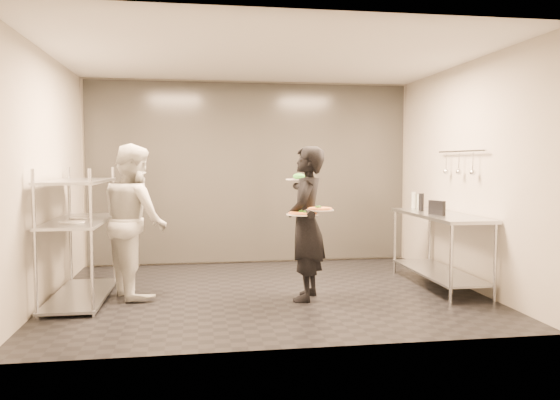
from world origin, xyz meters
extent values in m
cube|color=black|center=(0.00, 0.00, 0.00)|extent=(5.00, 4.00, 0.00)
cube|color=silver|center=(0.00, 0.00, 2.80)|extent=(5.00, 4.00, 0.00)
cube|color=#B1AB9F|center=(0.00, 2.00, 1.40)|extent=(5.00, 0.00, 2.80)
cube|color=#B1AB9F|center=(0.00, -2.00, 1.40)|extent=(5.00, 0.00, 2.80)
cube|color=#B1AB9F|center=(-2.50, 0.00, 1.40)|extent=(0.00, 4.00, 2.80)
cube|color=#B1AB9F|center=(2.50, 0.00, 1.40)|extent=(0.00, 4.00, 2.80)
cube|color=silver|center=(0.00, 1.97, 1.40)|extent=(4.90, 0.04, 2.74)
cylinder|color=silver|center=(-2.42, -0.77, 0.75)|extent=(0.04, 0.04, 1.50)
cylinder|color=silver|center=(-2.42, 0.77, 0.75)|extent=(0.04, 0.04, 1.50)
cylinder|color=silver|center=(-1.88, -0.77, 0.75)|extent=(0.04, 0.04, 1.50)
cylinder|color=silver|center=(-1.88, 0.77, 0.75)|extent=(0.04, 0.04, 1.50)
cube|color=#A9AEB3|center=(-2.15, 0.00, 0.05)|extent=(0.60, 1.60, 0.03)
cube|color=#A9AEB3|center=(-2.15, 0.00, 0.90)|extent=(0.60, 1.60, 0.03)
cube|color=#A9AEB3|center=(-2.15, 0.00, 1.35)|extent=(0.60, 1.60, 0.03)
cylinder|color=silver|center=(-2.15, -0.35, 0.93)|extent=(0.26, 0.26, 0.01)
cylinder|color=silver|center=(-2.15, 0.10, 0.93)|extent=(0.26, 0.26, 0.01)
cylinder|color=silver|center=(1.92, -0.86, 0.45)|extent=(0.04, 0.04, 0.90)
cylinder|color=silver|center=(1.92, 0.86, 0.45)|extent=(0.04, 0.04, 0.90)
cylinder|color=silver|center=(2.44, -0.86, 0.45)|extent=(0.04, 0.04, 0.90)
cylinder|color=silver|center=(2.44, 0.86, 0.45)|extent=(0.04, 0.04, 0.90)
cube|color=#A9AEB3|center=(2.18, 0.00, 0.18)|extent=(0.57, 1.71, 0.03)
cube|color=#A9AEB3|center=(2.18, 0.00, 0.90)|extent=(0.60, 1.80, 0.04)
cylinder|color=silver|center=(2.44, 0.00, 1.70)|extent=(0.02, 1.20, 0.02)
cylinder|color=silver|center=(2.42, -0.35, 1.57)|extent=(0.01, 0.01, 0.22)
sphere|color=silver|center=(2.42, -0.35, 1.44)|extent=(0.07, 0.07, 0.07)
cylinder|color=silver|center=(2.42, 0.00, 1.57)|extent=(0.01, 0.01, 0.22)
sphere|color=silver|center=(2.42, 0.00, 1.44)|extent=(0.07, 0.07, 0.07)
cylinder|color=silver|center=(2.42, 0.35, 1.57)|extent=(0.01, 0.01, 0.22)
sphere|color=silver|center=(2.42, 0.35, 1.44)|extent=(0.07, 0.07, 0.07)
imported|color=black|center=(0.39, -0.39, 0.87)|extent=(0.62, 0.74, 1.74)
imported|color=silver|center=(-1.55, 0.09, 0.89)|extent=(0.97, 1.06, 1.78)
cylinder|color=silver|center=(0.31, -0.58, 0.99)|extent=(0.36, 0.36, 0.01)
cylinder|color=#C77947|center=(0.31, -0.58, 1.01)|extent=(0.32, 0.32, 0.02)
cylinder|color=#C04F19|center=(0.31, -0.58, 1.02)|extent=(0.28, 0.28, 0.01)
sphere|color=#226015|center=(0.31, -0.58, 1.02)|extent=(0.04, 0.04, 0.04)
cylinder|color=silver|center=(0.51, -0.58, 1.04)|extent=(0.31, 0.31, 0.01)
cylinder|color=#C77947|center=(0.51, -0.58, 1.05)|extent=(0.27, 0.27, 0.02)
cylinder|color=#C04F19|center=(0.51, -0.58, 1.06)|extent=(0.24, 0.24, 0.01)
sphere|color=#226015|center=(0.51, -0.58, 1.07)|extent=(0.04, 0.04, 0.04)
cylinder|color=silver|center=(0.36, -0.12, 1.36)|extent=(0.31, 0.31, 0.01)
ellipsoid|color=#1B6D1B|center=(0.36, -0.12, 1.40)|extent=(0.13, 0.13, 0.07)
cube|color=black|center=(2.06, -0.17, 1.01)|extent=(0.12, 0.25, 0.18)
cylinder|color=gray|center=(2.17, 0.80, 1.03)|extent=(0.06, 0.06, 0.23)
cylinder|color=gray|center=(2.23, 0.80, 1.02)|extent=(0.06, 0.06, 0.20)
cylinder|color=black|center=(2.10, 0.39, 1.04)|extent=(0.07, 0.07, 0.23)
camera|label=1|loc=(-0.84, -6.41, 1.57)|focal=35.00mm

